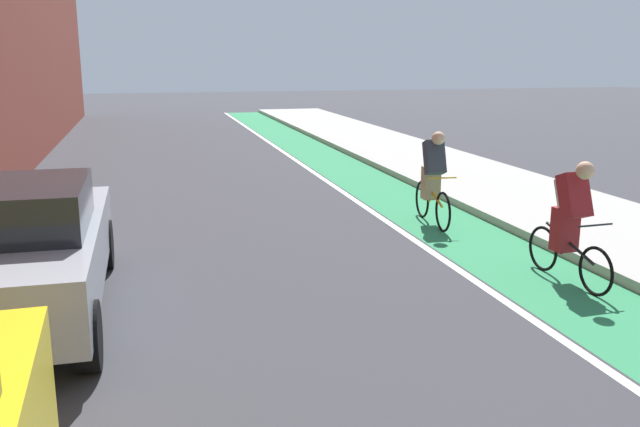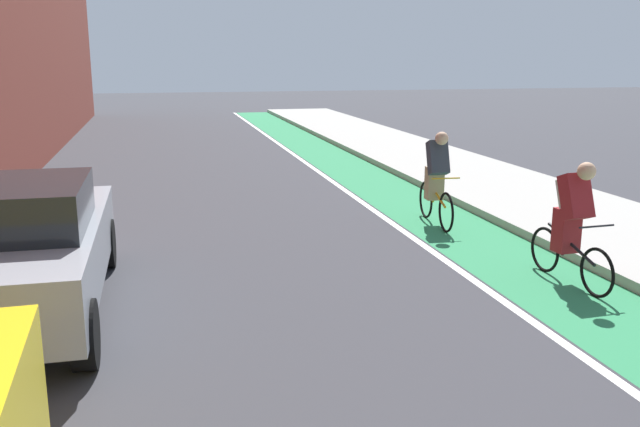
# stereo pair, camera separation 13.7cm
# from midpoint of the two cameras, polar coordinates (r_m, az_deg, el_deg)

# --- Properties ---
(ground_plane) EXTENTS (84.22, 84.22, 0.00)m
(ground_plane) POSITION_cam_midpoint_polar(r_m,az_deg,el_deg) (14.55, -7.94, 1.61)
(ground_plane) COLOR #38383D
(bike_lane_paint) EXTENTS (1.60, 38.28, 0.00)m
(bike_lane_paint) POSITION_cam_midpoint_polar(r_m,az_deg,el_deg) (17.14, 2.35, 3.43)
(bike_lane_paint) COLOR #2D8451
(bike_lane_paint) RESTS_ON ground
(lane_divider_stripe) EXTENTS (0.12, 38.28, 0.00)m
(lane_divider_stripe) POSITION_cam_midpoint_polar(r_m,az_deg,el_deg) (16.90, -0.58, 3.31)
(lane_divider_stripe) COLOR white
(lane_divider_stripe) RESTS_ON ground
(sidewalk_right) EXTENTS (3.15, 38.28, 0.14)m
(sidewalk_right) POSITION_cam_midpoint_polar(r_m,az_deg,el_deg) (17.94, 9.66, 3.91)
(sidewalk_right) COLOR #A8A59E
(sidewalk_right) RESTS_ON ground
(parked_sedan_silver) EXTENTS (1.90, 4.34, 1.53)m
(parked_sedan_silver) POSITION_cam_midpoint_polar(r_m,az_deg,el_deg) (8.18, -24.48, -2.69)
(parked_sedan_silver) COLOR #9EA0A8
(parked_sedan_silver) RESTS_ON ground
(cyclist_mid) EXTENTS (0.48, 1.66, 1.58)m
(cyclist_mid) POSITION_cam_midpoint_polar(r_m,az_deg,el_deg) (9.16, 19.63, -0.33)
(cyclist_mid) COLOR black
(cyclist_mid) RESTS_ON ground
(cyclist_trailing) EXTENTS (0.48, 1.71, 1.61)m
(cyclist_trailing) POSITION_cam_midpoint_polar(r_m,az_deg,el_deg) (11.82, 9.01, 3.15)
(cyclist_trailing) COLOR black
(cyclist_trailing) RESTS_ON ground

